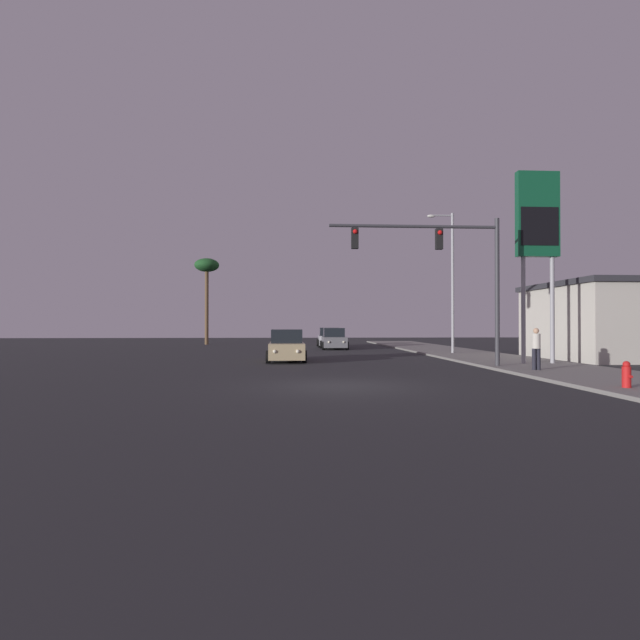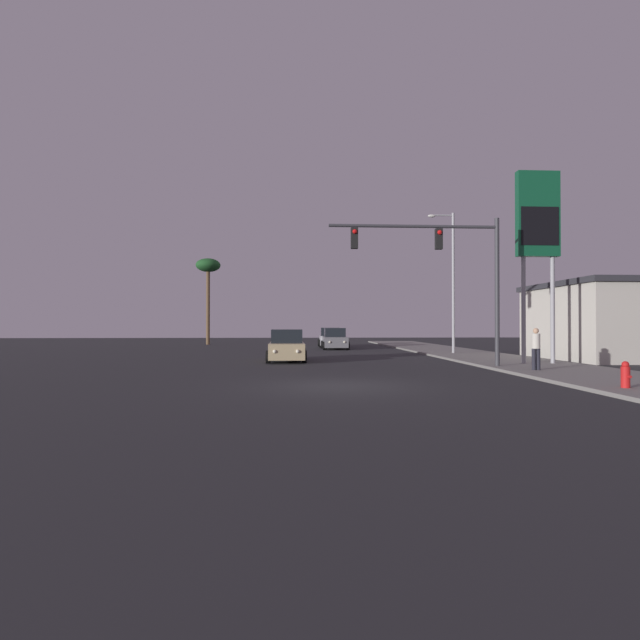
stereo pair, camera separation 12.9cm
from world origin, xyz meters
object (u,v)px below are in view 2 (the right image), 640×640
object	(u,v)px
fire_hydrant	(625,375)
pedestrian_on_sidewalk	(536,347)
palm_tree_far	(208,270)
traffic_light_mast	(449,260)
car_tan	(287,347)
car_silver	(330,338)
car_grey	(335,339)
street_lamp	(451,275)
gas_station_sign	(538,225)

from	to	relation	value
fire_hydrant	pedestrian_on_sidewalk	size ratio (longest dim) A/B	0.46
palm_tree_far	traffic_light_mast	bearing A→B (deg)	-61.64
car_tan	pedestrian_on_sidewalk	bearing A→B (deg)	144.33
car_silver	traffic_light_mast	world-z (taller)	traffic_light_mast
traffic_light_mast	fire_hydrant	world-z (taller)	traffic_light_mast
traffic_light_mast	car_silver	bearing A→B (deg)	99.03
car_grey	palm_tree_far	size ratio (longest dim) A/B	0.51
street_lamp	palm_tree_far	bearing A→B (deg)	135.74
traffic_light_mast	fire_hydrant	distance (m)	9.20
car_tan	fire_hydrant	xyz separation A→B (m)	(9.80, -12.64, -0.27)
car_silver	car_tan	world-z (taller)	same
fire_hydrant	car_grey	bearing A→B (deg)	103.37
fire_hydrant	palm_tree_far	bearing A→B (deg)	116.47
pedestrian_on_sidewalk	palm_tree_far	size ratio (longest dim) A/B	0.20
car_grey	car_tan	size ratio (longest dim) A/B	1.00
fire_hydrant	gas_station_sign	bearing A→B (deg)	77.49
traffic_light_mast	street_lamp	distance (m)	10.60
car_silver	pedestrian_on_sidewalk	bearing A→B (deg)	106.79
car_grey	car_silver	xyz separation A→B (m)	(-0.06, 4.16, 0.00)
pedestrian_on_sidewalk	car_tan	bearing A→B (deg)	145.05
street_lamp	traffic_light_mast	bearing A→B (deg)	-108.45
fire_hydrant	traffic_light_mast	bearing A→B (deg)	109.03
car_grey	palm_tree_far	xyz separation A→B (m)	(-11.68, 9.94, 6.59)
gas_station_sign	pedestrian_on_sidewalk	bearing A→B (deg)	-118.07
car_grey	car_silver	distance (m)	4.16
car_silver	fire_hydrant	bearing A→B (deg)	103.72
car_grey	car_tan	distance (m)	13.71
car_silver	fire_hydrant	xyz separation A→B (m)	(6.20, -30.01, -0.27)
pedestrian_on_sidewalk	palm_tree_far	bearing A→B (deg)	120.88
car_grey	pedestrian_on_sidewalk	world-z (taller)	pedestrian_on_sidewalk
traffic_light_mast	pedestrian_on_sidewalk	bearing A→B (deg)	-35.75
street_lamp	pedestrian_on_sidewalk	world-z (taller)	street_lamp
car_silver	pedestrian_on_sidewalk	distance (m)	25.20
traffic_light_mast	pedestrian_on_sidewalk	size ratio (longest dim) A/B	4.51
gas_station_sign	car_tan	bearing A→B (deg)	162.85
car_silver	palm_tree_far	distance (m)	14.55
car_silver	traffic_light_mast	size ratio (longest dim) A/B	0.58
car_tan	traffic_light_mast	bearing A→B (deg)	144.66
car_tan	pedestrian_on_sidewalk	xyz separation A→B (m)	(10.01, -7.00, 0.27)
gas_station_sign	car_grey	bearing A→B (deg)	115.79
traffic_light_mast	pedestrian_on_sidewalk	distance (m)	5.12
traffic_light_mast	palm_tree_far	world-z (taller)	palm_tree_far
car_tan	street_lamp	bearing A→B (deg)	-154.74
traffic_light_mast	street_lamp	xyz separation A→B (m)	(3.35, 10.05, 0.38)
gas_station_sign	pedestrian_on_sidewalk	world-z (taller)	gas_station_sign
gas_station_sign	street_lamp	bearing A→B (deg)	98.47
traffic_light_mast	palm_tree_far	distance (m)	32.02
car_silver	car_tan	xyz separation A→B (m)	(-3.60, -17.37, 0.00)
pedestrian_on_sidewalk	car_grey	bearing A→B (deg)	107.45
traffic_light_mast	pedestrian_on_sidewalk	xyz separation A→B (m)	(2.87, -2.06, -3.70)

